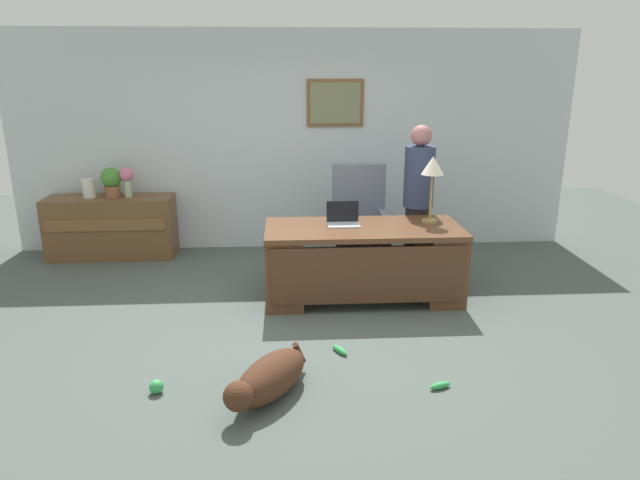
# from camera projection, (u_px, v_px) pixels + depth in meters

# --- Properties ---
(ground_plane) EXTENTS (12.00, 12.00, 0.00)m
(ground_plane) POSITION_uv_depth(u_px,v_px,m) (301.00, 331.00, 4.96)
(ground_plane) COLOR #4C5651
(back_wall) EXTENTS (7.00, 0.16, 2.70)m
(back_wall) POSITION_uv_depth(u_px,v_px,m) (295.00, 142.00, 7.06)
(back_wall) COLOR silver
(back_wall) RESTS_ON ground_plane
(desk) EXTENTS (1.92, 0.85, 0.74)m
(desk) POSITION_uv_depth(u_px,v_px,m) (363.00, 260.00, 5.57)
(desk) COLOR brown
(desk) RESTS_ON ground_plane
(credenza) EXTENTS (1.51, 0.50, 0.75)m
(credenza) POSITION_uv_depth(u_px,v_px,m) (112.00, 227.00, 6.87)
(credenza) COLOR brown
(credenza) RESTS_ON ground_plane
(armchair) EXTENTS (0.60, 0.59, 1.20)m
(armchair) POSITION_uv_depth(u_px,v_px,m) (360.00, 225.00, 6.41)
(armchair) COLOR slate
(armchair) RESTS_ON ground_plane
(person_standing) EXTENTS (0.32, 0.32, 1.67)m
(person_standing) POSITION_uv_depth(u_px,v_px,m) (418.00, 201.00, 6.06)
(person_standing) COLOR #262323
(person_standing) RESTS_ON ground_plane
(dog_lying) EXTENTS (0.66, 0.78, 0.30)m
(dog_lying) POSITION_uv_depth(u_px,v_px,m) (268.00, 379.00, 3.91)
(dog_lying) COLOR #472819
(dog_lying) RESTS_ON ground_plane
(laptop) EXTENTS (0.32, 0.22, 0.22)m
(laptop) POSITION_uv_depth(u_px,v_px,m) (343.00, 219.00, 5.57)
(laptop) COLOR #B2B5BA
(laptop) RESTS_ON desk
(desk_lamp) EXTENTS (0.22, 0.22, 0.67)m
(desk_lamp) POSITION_uv_depth(u_px,v_px,m) (433.00, 170.00, 5.52)
(desk_lamp) COLOR #9E8447
(desk_lamp) RESTS_ON desk
(vase_with_flowers) EXTENTS (0.17, 0.17, 0.36)m
(vase_with_flowers) POSITION_uv_depth(u_px,v_px,m) (127.00, 178.00, 6.71)
(vase_with_flowers) COLOR #A6BC8D
(vase_with_flowers) RESTS_ON credenza
(vase_empty) EXTENTS (0.15, 0.15, 0.23)m
(vase_empty) POSITION_uv_depth(u_px,v_px,m) (89.00, 188.00, 6.72)
(vase_empty) COLOR silver
(vase_empty) RESTS_ON credenza
(potted_plant) EXTENTS (0.24, 0.24, 0.36)m
(potted_plant) POSITION_uv_depth(u_px,v_px,m) (111.00, 181.00, 6.71)
(potted_plant) COLOR brown
(potted_plant) RESTS_ON credenza
(dog_toy_ball) EXTENTS (0.10, 0.10, 0.10)m
(dog_toy_ball) POSITION_uv_depth(u_px,v_px,m) (156.00, 387.00, 4.00)
(dog_toy_ball) COLOR green
(dog_toy_ball) RESTS_ON ground_plane
(dog_toy_bone) EXTENTS (0.18, 0.10, 0.05)m
(dog_toy_bone) POSITION_uv_depth(u_px,v_px,m) (440.00, 386.00, 4.06)
(dog_toy_bone) COLOR green
(dog_toy_bone) RESTS_ON ground_plane
(dog_toy_plush) EXTENTS (0.14, 0.19, 0.05)m
(dog_toy_plush) POSITION_uv_depth(u_px,v_px,m) (340.00, 350.00, 4.58)
(dog_toy_plush) COLOR green
(dog_toy_plush) RESTS_ON ground_plane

